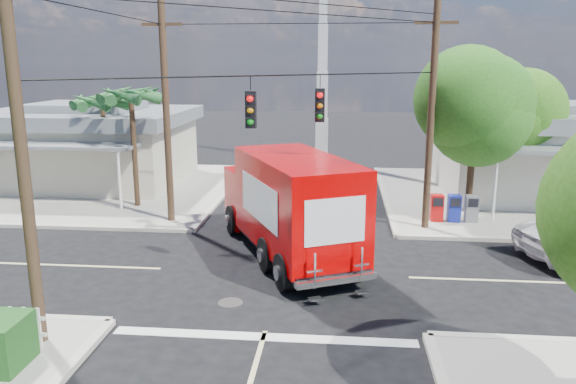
# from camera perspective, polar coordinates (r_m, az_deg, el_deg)

# --- Properties ---
(ground) EXTENTS (120.00, 120.00, 0.00)m
(ground) POSITION_cam_1_polar(r_m,az_deg,el_deg) (18.12, -0.61, -8.23)
(ground) COLOR black
(ground) RESTS_ON ground
(sidewalk_ne) EXTENTS (14.12, 14.12, 0.14)m
(sidewalk_ne) POSITION_cam_1_polar(r_m,az_deg,el_deg) (29.83, 23.04, -0.59)
(sidewalk_ne) COLOR #A6A096
(sidewalk_ne) RESTS_ON ground
(sidewalk_nw) EXTENTS (14.12, 14.12, 0.14)m
(sidewalk_nw) POSITION_cam_1_polar(r_m,az_deg,el_deg) (31.12, -18.71, 0.30)
(sidewalk_nw) COLOR #A6A096
(sidewalk_nw) RESTS_ON ground
(road_markings) EXTENTS (32.00, 32.00, 0.01)m
(road_markings) POSITION_cam_1_polar(r_m,az_deg,el_deg) (16.76, -1.15, -10.03)
(road_markings) COLOR beige
(road_markings) RESTS_ON ground
(building_ne) EXTENTS (11.80, 10.20, 4.50)m
(building_ne) POSITION_cam_1_polar(r_m,az_deg,el_deg) (30.97, 25.69, 3.87)
(building_ne) COLOR silver
(building_ne) RESTS_ON sidewalk_ne
(building_nw) EXTENTS (10.80, 10.20, 4.30)m
(building_nw) POSITION_cam_1_polar(r_m,az_deg,el_deg) (32.63, -19.67, 4.63)
(building_nw) COLOR beige
(building_nw) RESTS_ON sidewalk_nw
(radio_tower) EXTENTS (0.80, 0.80, 17.00)m
(radio_tower) POSITION_cam_1_polar(r_m,az_deg,el_deg) (36.82, 3.52, 11.59)
(radio_tower) COLOR silver
(radio_tower) RESTS_ON ground
(tree_ne_front) EXTENTS (4.21, 4.14, 6.66)m
(tree_ne_front) POSITION_cam_1_polar(r_m,az_deg,el_deg) (24.22, 18.55, 8.11)
(tree_ne_front) COLOR #422D1C
(tree_ne_front) RESTS_ON sidewalk_ne
(tree_ne_back) EXTENTS (3.77, 3.66, 5.82)m
(tree_ne_back) POSITION_cam_1_polar(r_m,az_deg,el_deg) (27.06, 22.84, 6.98)
(tree_ne_back) COLOR #422D1C
(tree_ne_back) RESTS_ON sidewalk_ne
(palm_nw_front) EXTENTS (3.01, 3.08, 5.59)m
(palm_nw_front) POSITION_cam_1_polar(r_m,az_deg,el_deg) (26.05, -15.66, 9.21)
(palm_nw_front) COLOR #422D1C
(palm_nw_front) RESTS_ON sidewalk_nw
(palm_nw_back) EXTENTS (3.01, 3.08, 5.19)m
(palm_nw_back) POSITION_cam_1_polar(r_m,az_deg,el_deg) (28.22, -18.36, 8.54)
(palm_nw_back) COLOR #422D1C
(palm_nw_back) RESTS_ON sidewalk_nw
(utility_poles) EXTENTS (12.00, 10.68, 9.00)m
(utility_poles) POSITION_cam_1_polar(r_m,az_deg,el_deg) (18.79, -4.97, 7.20)
(utility_poles) COLOR #473321
(utility_poles) RESTS_ON ground
(vending_boxes) EXTENTS (1.90, 0.50, 1.10)m
(vending_boxes) POSITION_cam_1_polar(r_m,az_deg,el_deg) (24.19, 16.51, -1.58)
(vending_boxes) COLOR #B90B0C
(vending_boxes) RESTS_ON sidewalk_ne
(delivery_truck) EXTENTS (5.76, 8.54, 3.60)m
(delivery_truck) POSITION_cam_1_polar(r_m,az_deg,el_deg) (19.15, 0.08, -1.31)
(delivery_truck) COLOR black
(delivery_truck) RESTS_ON ground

